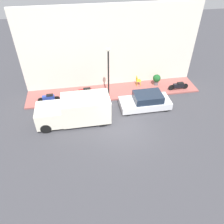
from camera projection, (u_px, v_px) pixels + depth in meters
ground_plane at (125, 127)px, 16.03m from camera, size 60.00×60.00×0.00m
sidewalk at (114, 92)px, 19.63m from camera, size 2.53×15.17×0.13m
building_facade at (111, 48)px, 18.54m from camera, size 0.30×15.17×7.07m
parked_car at (146, 101)px, 17.54m from camera, size 1.79×4.04×1.31m
delivery_van at (75, 110)px, 15.94m from camera, size 2.03×5.31×2.05m
motorcycle_red at (86, 92)px, 18.65m from camera, size 0.30×2.08×0.82m
motorcycle_black at (179, 86)px, 19.57m from camera, size 0.30×1.84×0.69m
motorcycle_blue at (49, 98)px, 17.97m from camera, size 0.30×1.82×0.79m
streetlamp at (108, 69)px, 17.13m from camera, size 0.28×0.28×4.44m
potted_plant at (157, 79)px, 20.04m from camera, size 0.71×0.71×1.04m
cafe_chair at (138, 80)px, 20.04m from camera, size 0.40×0.40×0.90m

